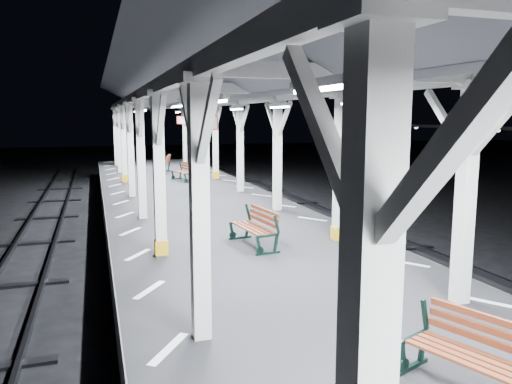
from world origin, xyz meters
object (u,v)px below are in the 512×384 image
bench_mid (257,226)px  bench_extra (164,164)px  bench_near (480,354)px  bench_far (185,171)px

bench_mid → bench_extra: 14.95m
bench_near → bench_far: size_ratio=1.00×
bench_mid → bench_extra: size_ratio=0.89×
bench_far → bench_extra: size_ratio=0.88×
bench_near → bench_far: bench_far is taller
bench_near → bench_mid: size_ratio=0.99×
bench_near → bench_mid: bearing=72.2°
bench_near → bench_extra: 21.26m
bench_mid → bench_far: (0.46, 11.66, -0.01)m
bench_mid → bench_extra: bearing=83.3°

